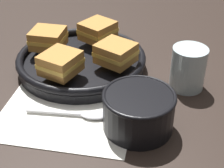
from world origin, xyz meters
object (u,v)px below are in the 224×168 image
sandwich_near_left (116,53)px  drinking_glass (188,68)px  spoon (82,114)px  skillet (82,61)px  sandwich_far_right (60,63)px  soup_bowl (139,109)px  sandwich_near_right (98,31)px  sandwich_far_left (48,38)px

sandwich_near_left → drinking_glass: (0.16, -0.04, -0.02)m
spoon → skillet: bearing=101.3°
sandwich_near_left → skillet: bearing=157.4°
sandwich_far_right → drinking_glass: 0.29m
spoon → sandwich_far_right: size_ratio=1.56×
soup_bowl → spoon: bearing=166.4°
skillet → sandwich_near_left: 0.10m
sandwich_near_right → sandwich_far_right: 0.19m
sandwich_near_left → sandwich_far_right: 0.13m
soup_bowl → skillet: soup_bowl is taller
sandwich_near_left → drinking_glass: size_ratio=1.12×
sandwich_far_right → sandwich_far_left: bearing=112.4°
soup_bowl → sandwich_far_right: size_ratio=1.30×
skillet → sandwich_near_left: (0.09, -0.04, 0.04)m
spoon → sandwich_near_left: size_ratio=1.53×
sandwich_near_left → sandwich_far_left: same height
spoon → sandwich_near_right: (0.01, 0.28, 0.06)m
spoon → sandwich_far_right: sandwich_far_right is taller
drinking_glass → sandwich_near_right: bearing=143.5°
drinking_glass → sandwich_far_right: bearing=-177.4°
sandwich_far_right → skillet: bearing=67.4°
sandwich_near_left → sandwich_near_right: same height
sandwich_far_left → sandwich_near_left: bearing=-22.6°
skillet → sandwich_near_left: bearing=-22.6°
spoon → skillet: (-0.02, 0.19, 0.01)m
soup_bowl → sandwich_far_right: bearing=141.6°
spoon → sandwich_near_left: sandwich_near_left is taller
spoon → sandwich_far_left: (-0.11, 0.23, 0.06)m
sandwich_near_left → sandwich_far_right: size_ratio=1.02×
skillet → drinking_glass: size_ratio=3.23×
sandwich_near_right → sandwich_far_right: bearing=-112.6°
sandwich_near_left → sandwich_far_right: (-0.12, -0.05, 0.00)m
sandwich_far_left → drinking_glass: 0.35m
soup_bowl → sandwich_near_left: sandwich_near_left is taller
sandwich_near_right → skillet: bearing=-112.6°
skillet → sandwich_far_left: (-0.09, 0.04, 0.04)m
drinking_glass → soup_bowl: bearing=-128.2°
spoon → skillet: 0.19m
soup_bowl → skillet: 0.26m
sandwich_near_right → sandwich_far_right: size_ratio=1.03×
spoon → sandwich_near_left: 0.18m
sandwich_far_right → drinking_glass: drinking_glass is taller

